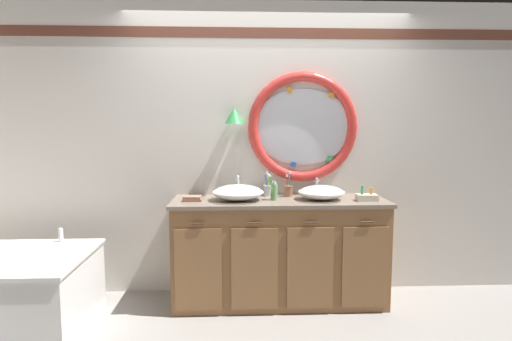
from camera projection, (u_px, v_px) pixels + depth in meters
The scene contains 12 objects.
ground_plane at pixel (271, 316), 3.37m from camera, with size 14.00×14.00×0.00m, color gray.
back_wall_assembly at pixel (269, 148), 3.80m from camera, with size 6.40×0.26×2.60m.
vanity_counter at pixel (279, 251), 3.59m from camera, with size 1.81×0.59×0.90m.
sink_basin_left at pixel (238, 192), 3.50m from camera, with size 0.43×0.43×0.13m.
sink_basin_right at pixel (321, 192), 3.53m from camera, with size 0.39×0.39×0.12m.
faucet_set_left at pixel (238, 188), 3.71m from camera, with size 0.22×0.14×0.18m.
faucet_set_right at pixel (316, 188), 3.74m from camera, with size 0.23×0.13×0.16m.
toothbrush_holder_left at pixel (268, 189), 3.73m from camera, with size 0.09×0.09×0.22m.
toothbrush_holder_right at pixel (288, 190), 3.69m from camera, with size 0.08×0.08×0.22m.
soap_dispenser at pixel (274, 191), 3.51m from camera, with size 0.06×0.07×0.17m.
folded_hand_towel at pixel (193, 198), 3.48m from camera, with size 0.16×0.13×0.04m.
toiletry_basket at pixel (367, 197), 3.48m from camera, with size 0.17×0.11×0.13m.
Camera 1 is at (-0.27, -3.21, 1.53)m, focal length 29.44 mm.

